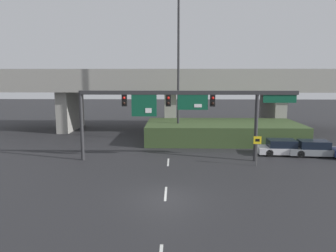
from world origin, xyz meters
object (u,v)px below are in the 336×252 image
object	(u,v)px
signal_gantry	(181,103)
speed_limit_sign	(257,146)
parked_sedan_near_right	(283,148)
highway_light_pole_near	(178,53)
parked_sedan_mid_right	(315,149)

from	to	relation	value
signal_gantry	speed_limit_sign	size ratio (longest dim) A/B	7.35
speed_limit_sign	parked_sedan_near_right	distance (m)	5.11
signal_gantry	highway_light_pole_near	distance (m)	9.06
parked_sedan_mid_right	highway_light_pole_near	bearing A→B (deg)	158.12
signal_gantry	highway_light_pole_near	size ratio (longest dim) A/B	1.00
signal_gantry	parked_sedan_mid_right	xyz separation A→B (m)	(11.79, 1.85, -4.11)
signal_gantry	speed_limit_sign	world-z (taller)	signal_gantry
signal_gantry	parked_sedan_mid_right	distance (m)	12.63
parked_sedan_near_right	parked_sedan_mid_right	xyz separation A→B (m)	(2.66, -0.42, 0.00)
highway_light_pole_near	parked_sedan_near_right	distance (m)	13.85
parked_sedan_near_right	parked_sedan_mid_right	world-z (taller)	parked_sedan_mid_right
speed_limit_sign	parked_sedan_near_right	world-z (taller)	speed_limit_sign
speed_limit_sign	highway_light_pole_near	size ratio (longest dim) A/B	0.14
highway_light_pole_near	parked_sedan_near_right	size ratio (longest dim) A/B	3.82
signal_gantry	parked_sedan_mid_right	bearing A→B (deg)	8.94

